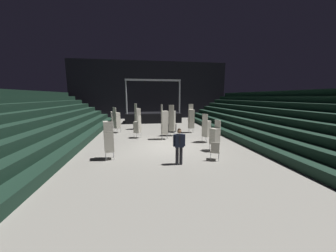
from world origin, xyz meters
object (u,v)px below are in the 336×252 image
stage_riser (153,117)px  chair_stack_rear_left (138,116)px  chair_stack_front_right (172,120)px  equipment_road_case (170,128)px  chair_stack_aisle_right (164,122)px  man_with_tie (179,144)px  chair_stack_rear_centre (117,120)px  chair_stack_front_left (215,136)px  chair_stack_mid_left (169,120)px  chair_stack_aisle_left (206,128)px  chair_stack_rear_right (109,136)px  chair_stack_mid_right (137,127)px  chair_stack_mid_centre (191,119)px  loose_chair_near_man (215,150)px

stage_riser → chair_stack_rear_left: size_ratio=2.67×
chair_stack_front_right → equipment_road_case: 1.82m
stage_riser → chair_stack_aisle_right: bearing=-88.8°
man_with_tie → chair_stack_rear_centre: chair_stack_rear_centre is taller
chair_stack_front_left → equipment_road_case: size_ratio=1.99×
chair_stack_aisle_right → chair_stack_mid_left: bearing=162.8°
chair_stack_front_left → chair_stack_aisle_right: chair_stack_aisle_right is taller
chair_stack_aisle_left → chair_stack_front_left: bearing=-39.3°
chair_stack_rear_right → chair_stack_rear_centre: (-0.49, 6.74, -0.08)m
chair_stack_front_right → chair_stack_rear_left: (-2.76, 3.31, 0.00)m
stage_riser → equipment_road_case: (1.09, -6.59, -0.30)m
man_with_tie → chair_stack_front_left: chair_stack_front_left is taller
chair_stack_mid_right → chair_stack_mid_centre: size_ratio=0.69×
chair_stack_rear_centre → chair_stack_rear_left: bearing=84.4°
loose_chair_near_man → chair_stack_aisle_right: bearing=135.5°
chair_stack_rear_left → chair_stack_rear_right: (-1.27, -8.14, -0.04)m
stage_riser → chair_stack_aisle_left: bearing=-74.5°
chair_stack_mid_left → chair_stack_rear_left: chair_stack_rear_left is taller
chair_stack_front_left → loose_chair_near_man: 1.62m
chair_stack_rear_left → chair_stack_mid_left: bearing=56.1°
chair_stack_mid_centre → chair_stack_mid_left: bearing=-53.6°
chair_stack_rear_right → equipment_road_case: size_ratio=2.66×
chair_stack_aisle_right → loose_chair_near_man: (1.88, -4.66, -0.75)m
chair_stack_front_left → chair_stack_rear_right: chair_stack_rear_right is taller
chair_stack_front_left → chair_stack_mid_right: chair_stack_front_left is taller
chair_stack_rear_centre → stage_riser: bearing=106.3°
chair_stack_rear_right → equipment_road_case: 7.68m
man_with_tie → chair_stack_rear_left: (-2.01, 9.35, 0.27)m
chair_stack_rear_centre → equipment_road_case: 4.73m
chair_stack_rear_centre → chair_stack_aisle_right: (3.75, -3.03, 0.17)m
chair_stack_rear_centre → chair_stack_rear_right: bearing=-39.9°
stage_riser → chair_stack_front_left: 12.76m
chair_stack_mid_right → chair_stack_rear_right: (-1.31, -4.47, 0.34)m
chair_stack_mid_right → chair_stack_aisle_left: chair_stack_aisle_left is taller
stage_riser → chair_stack_rear_left: stage_riser is taller
chair_stack_mid_centre → loose_chair_near_man: chair_stack_mid_centre is taller
man_with_tie → chair_stack_mid_left: bearing=-96.4°
chair_stack_rear_right → loose_chair_near_man: size_ratio=2.53×
chair_stack_rear_centre → chair_stack_mid_left: bearing=59.7°
chair_stack_front_right → chair_stack_mid_right: bearing=-145.0°
chair_stack_rear_left → chair_stack_aisle_right: 4.85m
stage_riser → chair_stack_mid_left: stage_riser is taller
loose_chair_near_man → chair_stack_front_right: bearing=124.4°
chair_stack_mid_right → chair_stack_rear_centre: bearing=68.2°
man_with_tie → chair_stack_front_right: chair_stack_front_right is taller
chair_stack_front_left → chair_stack_rear_centre: (-6.24, 6.23, 0.21)m
chair_stack_rear_right → man_with_tie: bearing=-123.5°
chair_stack_front_left → chair_stack_rear_centre: size_ratio=0.81×
chair_stack_mid_left → chair_stack_mid_right: bearing=51.5°
chair_stack_mid_centre → chair_stack_aisle_right: size_ratio=0.97×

